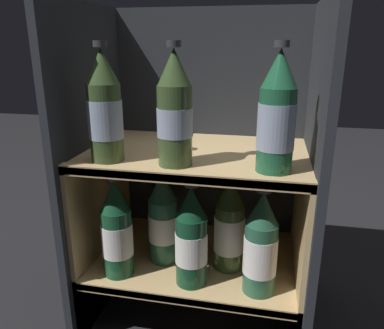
% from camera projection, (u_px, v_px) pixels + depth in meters
% --- Properties ---
extents(fridge_back_wall, '(0.61, 0.02, 0.87)m').
position_uv_depth(fridge_back_wall, '(209.00, 153.00, 1.20)').
color(fridge_back_wall, '#23262B').
rests_on(fridge_back_wall, ground_plane).
extents(fridge_side_left, '(0.02, 0.43, 0.87)m').
position_uv_depth(fridge_side_left, '(94.00, 167.00, 1.06)').
color(fridge_side_left, '#23262B').
rests_on(fridge_side_left, ground_plane).
extents(fridge_side_right, '(0.02, 0.43, 0.87)m').
position_uv_depth(fridge_side_right, '(311.00, 182.00, 0.95)').
color(fridge_side_right, '#23262B').
rests_on(fridge_side_right, ground_plane).
extents(shelf_lower, '(0.57, 0.39, 0.19)m').
position_uv_depth(shelf_lower, '(195.00, 267.00, 1.08)').
color(shelf_lower, tan).
rests_on(shelf_lower, ground_plane).
extents(shelf_upper, '(0.57, 0.39, 0.50)m').
position_uv_depth(shelf_upper, '(196.00, 199.00, 1.02)').
color(shelf_upper, tan).
rests_on(shelf_upper, ground_plane).
extents(bottle_upper_front_0, '(0.08, 0.08, 0.28)m').
position_uv_depth(bottle_upper_front_0, '(105.00, 110.00, 0.87)').
color(bottle_upper_front_0, '#384C28').
rests_on(bottle_upper_front_0, shelf_upper).
extents(bottle_upper_front_1, '(0.08, 0.08, 0.28)m').
position_uv_depth(bottle_upper_front_1, '(175.00, 112.00, 0.84)').
color(bottle_upper_front_1, '#384C28').
rests_on(bottle_upper_front_1, shelf_upper).
extents(bottle_upper_front_2, '(0.08, 0.08, 0.28)m').
position_uv_depth(bottle_upper_front_2, '(277.00, 117.00, 0.79)').
color(bottle_upper_front_2, '#1E5638').
rests_on(bottle_upper_front_2, shelf_upper).
extents(bottle_lower_front_0, '(0.08, 0.08, 0.28)m').
position_uv_depth(bottle_lower_front_0, '(117.00, 231.00, 0.97)').
color(bottle_lower_front_0, '#194C2D').
rests_on(bottle_lower_front_0, shelf_lower).
extents(bottle_lower_front_1, '(0.08, 0.08, 0.28)m').
position_uv_depth(bottle_lower_front_1, '(191.00, 239.00, 0.93)').
color(bottle_lower_front_1, '#144228').
rests_on(bottle_lower_front_1, shelf_lower).
extents(bottle_lower_front_2, '(0.08, 0.08, 0.28)m').
position_uv_depth(bottle_lower_front_2, '(261.00, 247.00, 0.89)').
color(bottle_lower_front_2, '#285B42').
rests_on(bottle_lower_front_2, shelf_lower).
extents(bottle_lower_back_0, '(0.08, 0.08, 0.28)m').
position_uv_depth(bottle_lower_back_0, '(163.00, 220.00, 1.03)').
color(bottle_lower_back_0, '#285B42').
rests_on(bottle_lower_back_0, shelf_lower).
extents(bottle_lower_back_1, '(0.08, 0.08, 0.28)m').
position_uv_depth(bottle_lower_back_1, '(229.00, 227.00, 0.99)').
color(bottle_lower_back_1, '#384C28').
rests_on(bottle_lower_back_1, shelf_lower).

